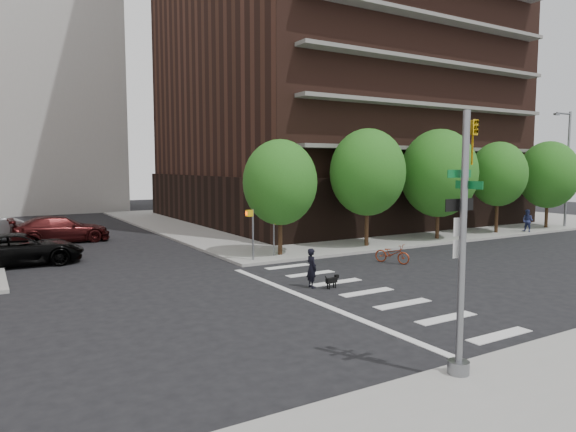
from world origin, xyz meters
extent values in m
plane|color=black|center=(0.00, 0.00, 0.00)|extent=(120.00, 120.00, 0.00)
cube|color=gray|center=(20.50, 23.50, 0.07)|extent=(39.00, 33.00, 0.15)
cube|color=silver|center=(3.00, -6.00, 0.01)|extent=(2.40, 0.50, 0.01)
cube|color=silver|center=(3.00, -4.00, 0.01)|extent=(2.40, 0.50, 0.01)
cube|color=silver|center=(3.00, -2.00, 0.01)|extent=(2.40, 0.50, 0.01)
cube|color=silver|center=(3.00, 0.00, 0.01)|extent=(2.40, 0.50, 0.01)
cube|color=silver|center=(3.00, 2.00, 0.01)|extent=(2.40, 0.50, 0.01)
cube|color=silver|center=(3.00, 4.00, 0.01)|extent=(2.40, 0.50, 0.01)
cube|color=silver|center=(3.00, 6.00, 0.01)|extent=(2.40, 0.50, 0.01)
cube|color=silver|center=(0.50, 0.00, 0.01)|extent=(0.30, 13.00, 0.01)
cube|color=black|center=(18.00, 24.00, 2.15)|extent=(25.50, 25.50, 4.00)
cube|color=maroon|center=(31.20, 14.50, 2.95)|extent=(1.40, 5.00, 0.20)
cylinder|color=#301E11|center=(4.00, 8.50, 1.30)|extent=(0.24, 0.24, 2.30)
sphere|color=#235B19|center=(4.00, 8.50, 4.05)|extent=(4.00, 4.00, 4.00)
cylinder|color=#301E11|center=(10.00, 8.50, 1.45)|extent=(0.24, 0.24, 2.60)
sphere|color=#235B19|center=(10.00, 8.50, 4.55)|extent=(4.50, 4.50, 4.50)
cylinder|color=#301E11|center=(16.00, 8.50, 1.30)|extent=(0.24, 0.24, 2.30)
sphere|color=#235B19|center=(16.00, 8.50, 4.45)|extent=(5.00, 5.00, 5.00)
cylinder|color=#301E11|center=(22.00, 8.50, 1.45)|extent=(0.24, 0.24, 2.60)
sphere|color=#235B19|center=(22.00, 8.50, 4.35)|extent=(4.00, 4.00, 4.00)
cylinder|color=#301E11|center=(28.00, 8.50, 1.30)|extent=(0.24, 0.24, 2.30)
sphere|color=#235B19|center=(28.00, 8.50, 4.25)|extent=(4.50, 4.50, 4.50)
cylinder|color=slate|center=(-0.50, -7.50, 3.15)|extent=(0.16, 0.16, 6.00)
cylinder|color=slate|center=(-0.50, -7.50, 0.30)|extent=(0.50, 0.50, 0.30)
imported|color=gold|center=(-0.25, -7.50, 5.45)|extent=(0.16, 0.20, 1.00)
cube|color=#0A5926|center=(-0.50, -7.35, 4.75)|extent=(0.75, 0.02, 0.18)
cube|color=#0A5926|center=(-0.35, -7.50, 4.50)|extent=(0.02, 0.75, 0.18)
cube|color=black|center=(-0.50, -7.38, 4.05)|extent=(0.90, 0.02, 0.28)
cube|color=silver|center=(-0.50, -7.38, 3.55)|extent=(0.32, 0.02, 0.42)
cube|color=silver|center=(-0.50, -7.38, 3.05)|extent=(0.32, 0.02, 0.42)
cylinder|color=slate|center=(2.00, 7.80, 1.45)|extent=(0.10, 0.10, 2.60)
cube|color=gold|center=(1.80, 7.80, 2.55)|extent=(0.32, 0.25, 0.32)
cylinder|color=slate|center=(3.50, 8.30, 1.25)|extent=(0.08, 0.08, 2.20)
cube|color=gold|center=(3.50, 8.15, 2.15)|extent=(0.64, 0.02, 0.64)
cylinder|color=slate|center=(30.00, 8.20, 4.65)|extent=(0.18, 0.18, 9.00)
cylinder|color=slate|center=(29.10, 8.20, 8.95)|extent=(1.80, 0.14, 0.14)
cube|color=slate|center=(28.20, 8.20, 8.85)|extent=(0.50, 0.22, 0.15)
imported|color=black|center=(-8.20, 13.12, 0.81)|extent=(2.88, 5.90, 1.61)
imported|color=#3E1111|center=(-5.50, 20.29, 0.86)|extent=(2.46, 5.97, 1.73)
imported|color=#B2B5B9|center=(-8.20, 22.91, 0.77)|extent=(1.98, 4.80, 1.55)
imported|color=#99351A|center=(8.00, 4.05, 0.49)|extent=(1.32, 1.98, 0.98)
imported|color=black|center=(1.59, 1.78, 0.81)|extent=(0.63, 0.45, 1.61)
cube|color=black|center=(2.20, 1.24, 0.33)|extent=(0.53, 0.23, 0.21)
cube|color=black|center=(2.48, 1.28, 0.45)|extent=(0.16, 0.14, 0.15)
cylinder|color=black|center=(2.35, 1.29, 0.11)|extent=(0.05, 0.05, 0.22)
cylinder|color=black|center=(2.04, 1.19, 0.11)|extent=(0.05, 0.05, 0.22)
imported|color=navy|center=(24.18, 7.50, 0.97)|extent=(0.85, 0.69, 1.63)
camera|label=1|loc=(-9.73, -15.28, 4.92)|focal=32.00mm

